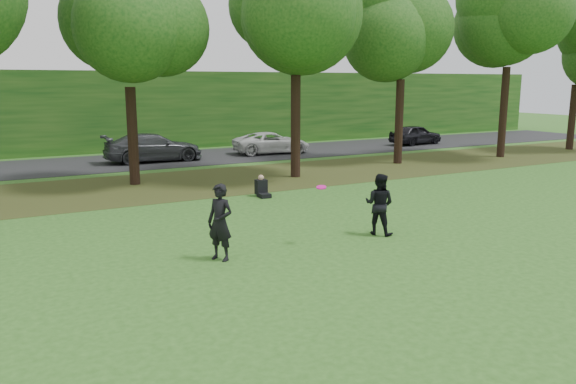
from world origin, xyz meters
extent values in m
plane|color=#29541A|center=(0.00, 0.00, 0.00)|extent=(120.00, 120.00, 0.00)
cube|color=#423B17|center=(0.00, 13.00, 0.01)|extent=(60.00, 7.00, 0.01)
cube|color=black|center=(0.00, 21.00, 0.01)|extent=(70.00, 7.00, 0.02)
cube|color=#134413|center=(0.00, 27.00, 2.50)|extent=(70.00, 3.00, 5.00)
imported|color=black|center=(-3.66, 2.40, 0.95)|extent=(0.76, 0.83, 1.90)
imported|color=black|center=(1.23, 2.45, 0.88)|extent=(1.03, 1.09, 1.77)
imported|color=#38393E|center=(-0.41, 20.42, 0.79)|extent=(5.34, 2.23, 1.54)
imported|color=silver|center=(6.90, 20.47, 0.67)|extent=(4.89, 2.67, 1.30)
imported|color=black|center=(18.03, 20.17, 0.71)|extent=(4.19, 2.07, 1.37)
cylinder|color=#E21394|center=(-0.80, 2.34, 1.58)|extent=(0.34, 0.33, 0.10)
cube|color=black|center=(0.64, 8.75, 0.08)|extent=(0.43, 0.58, 0.16)
cube|color=black|center=(0.65, 9.03, 0.36)|extent=(0.44, 0.36, 0.56)
sphere|color=tan|center=(0.65, 9.03, 0.72)|extent=(0.22, 0.22, 0.22)
cylinder|color=black|center=(-3.00, 13.90, 2.06)|extent=(0.44, 0.44, 4.12)
sphere|color=#134413|center=(-3.00, 13.90, 6.86)|extent=(5.80, 5.80, 5.80)
cylinder|color=black|center=(4.00, 12.30, 2.31)|extent=(0.44, 0.44, 4.62)
sphere|color=#134413|center=(4.00, 12.30, 7.70)|extent=(6.60, 6.60, 6.60)
cylinder|color=black|center=(11.00, 13.50, 2.23)|extent=(0.44, 0.44, 4.45)
sphere|color=#134413|center=(11.00, 13.50, 7.42)|extent=(6.20, 6.20, 6.20)
cylinder|color=black|center=(18.00, 12.70, 2.58)|extent=(0.44, 0.44, 5.17)
sphere|color=#134413|center=(18.00, 12.70, 8.61)|extent=(7.40, 7.40, 7.40)
cylinder|color=black|center=(25.00, 13.20, 2.08)|extent=(0.44, 0.44, 4.16)
camera|label=1|loc=(-8.54, -10.06, 4.31)|focal=35.00mm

